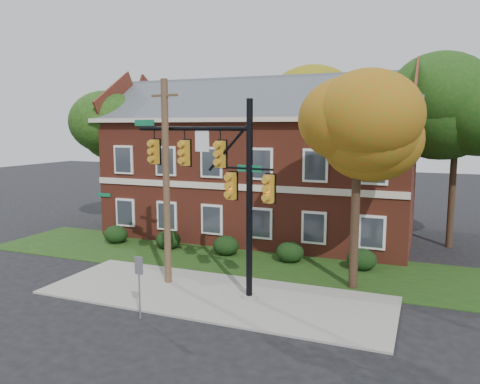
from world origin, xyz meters
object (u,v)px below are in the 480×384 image
at_px(apartment_building, 260,156).
at_px(tree_right_rear, 464,101).
at_px(tree_left_rear, 117,128).
at_px(tree_near_right, 363,128).
at_px(traffic_signal, 219,176).
at_px(hedge_center, 226,246).
at_px(utility_pole, 166,183).
at_px(hedge_far_right, 362,259).
at_px(hedge_far_left, 116,234).
at_px(hedge_left, 168,240).
at_px(hedge_right, 290,252).
at_px(sign_post, 139,277).
at_px(tree_far_rear, 312,99).

height_order(apartment_building, tree_right_rear, tree_right_rear).
bearing_deg(apartment_building, tree_left_rear, -173.46).
xyz_separation_m(tree_near_right, tree_right_rear, (4.09, 8.95, 1.45)).
height_order(tree_near_right, traffic_signal, tree_near_right).
xyz_separation_m(hedge_center, utility_pole, (-0.50, -5.07, 3.88)).
height_order(hedge_center, hedge_far_right, same).
bearing_deg(hedge_far_left, traffic_signal, -30.26).
relative_size(hedge_far_right, traffic_signal, 0.18).
xyz_separation_m(hedge_left, tree_near_right, (10.72, -2.83, 6.14)).
distance_m(hedge_far_left, utility_pole, 9.11).
height_order(hedge_center, hedge_right, same).
distance_m(tree_right_rear, sign_post, 19.49).
xyz_separation_m(hedge_left, traffic_signal, (5.54, -5.27, 4.30)).
relative_size(utility_pole, sign_post, 3.85).
bearing_deg(hedge_far_left, tree_near_right, -11.27).
xyz_separation_m(tree_left_rear, tree_right_rear, (21.05, 1.97, 1.44)).
bearing_deg(utility_pole, hedge_left, 130.82).
bearing_deg(apartment_building, tree_right_rear, 4.33).
xyz_separation_m(tree_far_rear, utility_pole, (-1.84, -18.16, -4.44)).
bearing_deg(hedge_far_left, hedge_right, 0.00).
xyz_separation_m(hedge_far_left, hedge_far_right, (14.00, 0.00, 0.00)).
bearing_deg(sign_post, hedge_left, 117.95).
bearing_deg(apartment_building, hedge_far_left, -143.11).
bearing_deg(utility_pole, tree_far_rear, 94.40).
relative_size(tree_near_right, utility_pole, 0.99).
relative_size(tree_right_rear, tree_far_rear, 0.92).
height_order(hedge_right, sign_post, sign_post).
bearing_deg(tree_far_rear, apartment_building, -99.71).
bearing_deg(hedge_center, sign_post, -86.71).
distance_m(tree_near_right, tree_left_rear, 18.33).
bearing_deg(utility_pole, hedge_far_left, 152.25).
xyz_separation_m(apartment_building, traffic_signal, (2.04, -10.53, -0.16)).
xyz_separation_m(hedge_right, tree_far_rear, (-2.16, 13.09, 8.32)).
relative_size(hedge_center, tree_right_rear, 0.13).
relative_size(tree_left_rear, traffic_signal, 1.14).
height_order(hedge_far_right, sign_post, sign_post).
relative_size(hedge_center, tree_near_right, 0.16).
bearing_deg(utility_pole, apartment_building, 97.42).
height_order(hedge_far_left, utility_pole, utility_pole).
height_order(hedge_far_right, tree_far_rear, tree_far_rear).
bearing_deg(hedge_center, hedge_left, 180.00).
bearing_deg(tree_left_rear, tree_far_rear, 38.97).
height_order(hedge_center, sign_post, sign_post).
distance_m(hedge_right, tree_near_right, 7.72).
bearing_deg(hedge_right, tree_near_right, -37.28).
bearing_deg(hedge_far_left, hedge_center, 0.00).
bearing_deg(tree_right_rear, hedge_center, -151.63).
distance_m(hedge_far_right, traffic_signal, 8.42).
height_order(hedge_right, hedge_far_right, same).
height_order(hedge_right, traffic_signal, traffic_signal).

